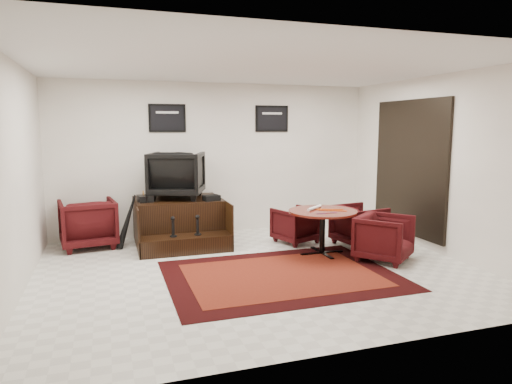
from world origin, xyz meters
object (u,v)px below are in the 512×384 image
Objects in this scene: meeting_table at (323,216)px; table_chair_corner at (384,236)px; armchair_side at (88,221)px; table_chair_window at (359,223)px; shine_podium at (179,223)px; shine_chair at (177,172)px; table_chair_back at (296,223)px.

table_chair_corner is (0.73, -0.60, -0.23)m from meeting_table.
table_chair_window is (4.37, -1.27, -0.07)m from armchair_side.
shine_podium is 2.02× the size of table_chair_window.
meeting_table is at bearing -34.74° from shine_podium.
table_chair_corner is at bearing 161.58° from shine_chair.
shine_chair is 3.25m from table_chair_window.
armchair_side is at bearing 113.78° from table_chair_corner.
shine_chair is 1.68m from armchair_side.
shine_podium is at bearing -36.13° from table_chair_back.
table_chair_window is (0.95, -0.49, 0.04)m from table_chair_back.
meeting_table reaches higher than table_chair_back.
shine_podium is 0.87m from shine_chair.
armchair_side is 3.51m from table_chair_back.
table_chair_window is at bearing 20.91° from meeting_table.
table_chair_corner is (-0.12, -0.93, 0.00)m from table_chair_window.
shine_podium is at bearing 164.53° from armchair_side.
table_chair_corner is at bearing 162.89° from table_chair_window.
table_chair_back is (1.93, -0.74, -0.87)m from shine_chair.
meeting_table is 0.94m from table_chair_window.
shine_podium is at bearing 145.26° from meeting_table.
table_chair_corner reaches higher than table_chair_window.
meeting_table is 0.97m from table_chair_corner.
meeting_table is 0.87m from table_chair_back.
table_chair_corner is (0.83, -1.42, 0.04)m from table_chair_back.
shine_podium is 3.42m from table_chair_corner.
armchair_side is 0.83× the size of meeting_table.
table_chair_window is at bearing 155.47° from armchair_side.
table_chair_window is (2.89, -1.09, 0.03)m from shine_podium.
meeting_table is at bearing 162.12° from shine_chair.
shine_chair is 1.02× the size of armchair_side.
table_chair_window is 0.93m from table_chair_corner.
table_chair_back is (-0.10, 0.82, -0.27)m from meeting_table.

